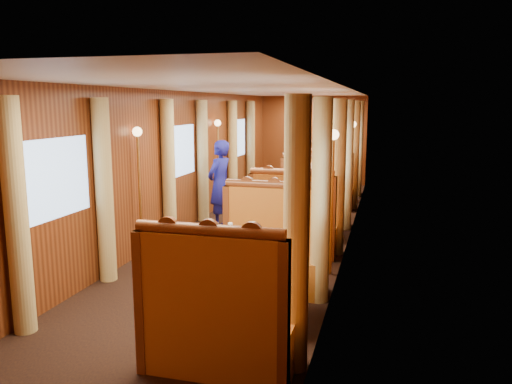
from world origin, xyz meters
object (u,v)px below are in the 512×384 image
(teapot_back, at_px, (242,245))
(table_near, at_px, (249,288))
(table_mid, at_px, (304,216))
(banquette_far_aft, at_px, (333,177))
(table_far, at_px, (328,185))
(banquette_mid_fwd, at_px, (293,228))
(banquette_near_aft, at_px, (271,256))
(teapot_right, at_px, (242,252))
(banquette_mid_aft, at_px, (313,203))
(passenger, at_px, (311,188))
(rose_vase_far, at_px, (327,162))
(teapot_left, at_px, (228,249))
(rose_vase_mid, at_px, (306,185))
(steward, at_px, (220,184))
(banquette_far_fwd, at_px, (323,190))
(fruit_plate, at_px, (279,258))
(tea_tray, at_px, (241,254))
(banquette_near_fwd, at_px, (217,325))

(teapot_back, bearing_deg, table_near, -33.58)
(table_mid, bearing_deg, banquette_far_aft, 90.00)
(table_mid, height_order, table_far, same)
(table_near, bearing_deg, banquette_mid_fwd, 90.00)
(table_near, distance_m, banquette_mid_fwd, 2.49)
(banquette_near_aft, relative_size, teapot_right, 9.90)
(banquette_near_aft, xyz_separation_m, banquette_mid_aft, (0.00, 3.50, 0.00))
(banquette_mid_aft, distance_m, banquette_far_aft, 3.50)
(banquette_mid_fwd, distance_m, teapot_right, 2.65)
(banquette_near_aft, xyz_separation_m, passenger, (-0.00, 3.29, 0.32))
(table_mid, distance_m, rose_vase_far, 3.57)
(table_far, xyz_separation_m, teapot_left, (-0.19, -7.10, 0.44))
(banquette_mid_aft, bearing_deg, banquette_far_aft, 90.00)
(rose_vase_mid, height_order, steward, steward)
(table_near, distance_m, steward, 4.19)
(passenger, bearing_deg, teapot_back, -91.28)
(banquette_far_fwd, distance_m, teapot_left, 6.11)
(table_near, xyz_separation_m, passenger, (-0.00, 4.30, 0.37))
(passenger, bearing_deg, banquette_mid_fwd, -90.00)
(steward, bearing_deg, teapot_right, 38.17)
(table_near, height_order, banquette_near_aft, banquette_near_aft)
(rose_vase_mid, bearing_deg, table_mid, 121.19)
(table_mid, relative_size, fruit_plate, 5.16)
(tea_tray, relative_size, passenger, 0.45)
(table_far, height_order, rose_vase_mid, rose_vase_mid)
(fruit_plate, bearing_deg, table_far, 92.72)
(banquette_near_fwd, relative_size, table_far, 1.28)
(banquette_far_fwd, bearing_deg, banquette_near_aft, -90.00)
(teapot_right, height_order, steward, steward)
(banquette_mid_aft, bearing_deg, rose_vase_mid, -88.83)
(banquette_mid_aft, xyz_separation_m, table_far, (0.00, 2.49, -0.05))
(table_mid, xyz_separation_m, tea_tray, (-0.07, -3.57, 0.38))
(banquette_near_fwd, xyz_separation_m, banquette_near_aft, (0.00, 2.03, 0.00))
(table_mid, bearing_deg, table_near, -90.00)
(table_near, relative_size, teapot_left, 6.23)
(banquette_mid_aft, xyz_separation_m, teapot_left, (-0.19, -4.62, 0.39))
(banquette_far_aft, distance_m, teapot_back, 7.97)
(fruit_plate, height_order, rose_vase_far, rose_vase_far)
(fruit_plate, distance_m, rose_vase_far, 7.15)
(rose_vase_mid, bearing_deg, teapot_left, -93.46)
(table_far, xyz_separation_m, fruit_plate, (0.34, -7.11, 0.39))
(rose_vase_mid, distance_m, rose_vase_far, 3.56)
(banquette_mid_fwd, distance_m, fruit_plate, 2.64)
(banquette_mid_fwd, bearing_deg, banquette_near_fwd, -90.00)
(fruit_plate, bearing_deg, table_near, 162.00)
(table_far, relative_size, passenger, 1.38)
(banquette_near_fwd, distance_m, banquette_far_fwd, 7.00)
(steward, bearing_deg, banquette_far_aft, 174.93)
(table_mid, distance_m, banquette_far_aft, 4.51)
(teapot_left, bearing_deg, banquette_near_fwd, -86.29)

